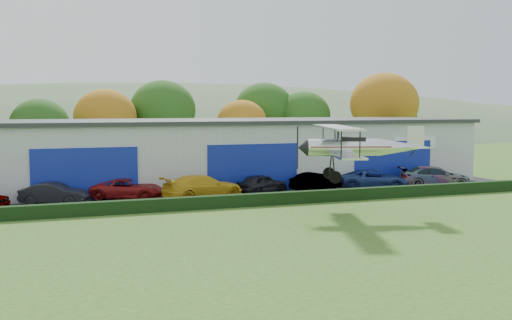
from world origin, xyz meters
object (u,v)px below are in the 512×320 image
object	(u,v)px
car_6	(374,179)
car_7	(435,177)
car_5	(316,182)
car_4	(262,184)
car_1	(54,194)
car_3	(203,187)
biplane	(355,146)
car_2	(128,189)
hangar	(230,151)

from	to	relation	value
car_6	car_7	bearing A→B (deg)	-76.76
car_5	car_4	bearing A→B (deg)	72.83
car_1	car_5	distance (m)	18.70
car_3	car_6	world-z (taller)	car_3
car_3	car_5	size ratio (longest dim) A/B	1.38
car_4	biplane	bearing A→B (deg)	168.89
car_4	car_5	xyz separation A→B (m)	(4.33, -0.05, -0.02)
car_1	car_2	xyz separation A→B (m)	(4.82, 0.78, -0.01)
car_6	biplane	world-z (taller)	biplane
hangar	car_4	xyz separation A→B (m)	(0.33, -6.97, -1.91)
car_2	car_5	distance (m)	13.90
hangar	car_2	distance (m)	11.39
car_4	car_6	bearing A→B (deg)	-118.46
hangar	car_3	xyz separation A→B (m)	(-4.38, -8.16, -1.78)
car_3	biplane	distance (m)	11.39
biplane	car_1	bearing A→B (deg)	167.17
car_4	car_7	bearing A→B (deg)	-120.34
car_2	car_4	size ratio (longest dim) A/B	1.21
car_2	biplane	xyz separation A→B (m)	(11.88, -10.12, 3.34)
biplane	car_2	bearing A→B (deg)	155.97
hangar	biplane	distance (m)	16.79
car_2	car_5	world-z (taller)	car_2
car_1	car_4	xyz separation A→B (m)	(14.37, 0.21, -0.00)
car_2	car_5	size ratio (longest dim) A/B	1.21
biplane	hangar	bearing A→B (deg)	115.53
hangar	car_7	size ratio (longest dim) A/B	7.35
car_5	biplane	distance (m)	10.27
car_1	car_4	distance (m)	14.37
car_2	biplane	distance (m)	15.96
car_5	car_7	size ratio (longest dim) A/B	0.74
car_6	hangar	bearing A→B (deg)	73.34
car_4	car_7	distance (m)	14.13
car_3	car_7	distance (m)	18.78
car_1	car_5	xyz separation A→B (m)	(18.70, 0.15, -0.03)
car_1	car_2	world-z (taller)	car_1
car_7	car_4	bearing A→B (deg)	106.42
hangar	car_3	distance (m)	9.43
car_3	car_5	world-z (taller)	car_3
car_7	biplane	world-z (taller)	biplane
hangar	car_3	size ratio (longest dim) A/B	7.15
car_1	biplane	distance (m)	19.42
car_4	biplane	xyz separation A→B (m)	(2.33, -9.55, 3.33)
hangar	car_5	distance (m)	8.65
hangar	car_3	world-z (taller)	hangar
car_4	car_7	xyz separation A→B (m)	(14.06, -1.36, 0.10)
car_6	biplane	xyz separation A→B (m)	(-6.73, -8.97, 3.31)
car_3	car_5	distance (m)	9.12
car_5	hangar	bearing A→B (deg)	17.10
hangar	car_6	distance (m)	12.20
hangar	car_6	bearing A→B (deg)	-38.79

